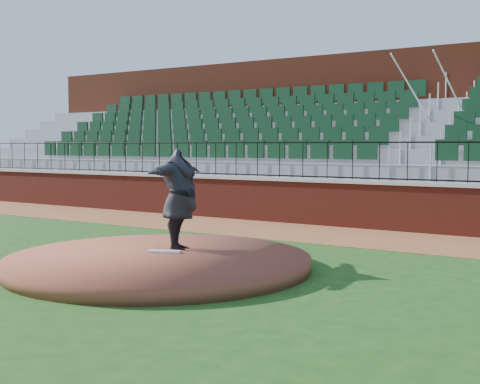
# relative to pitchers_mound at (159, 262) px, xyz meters

# --- Properties ---
(ground) EXTENTS (90.00, 90.00, 0.00)m
(ground) POSITION_rel_pitchers_mound_xyz_m (0.53, 0.35, -0.12)
(ground) COLOR #1B4614
(ground) RESTS_ON ground
(warning_track) EXTENTS (34.00, 3.20, 0.01)m
(warning_track) POSITION_rel_pitchers_mound_xyz_m (0.53, 5.75, -0.12)
(warning_track) COLOR brown
(warning_track) RESTS_ON ground
(field_wall) EXTENTS (34.00, 0.35, 1.20)m
(field_wall) POSITION_rel_pitchers_mound_xyz_m (0.53, 7.35, 0.47)
(field_wall) COLOR maroon
(field_wall) RESTS_ON ground
(wall_cap) EXTENTS (34.00, 0.45, 0.10)m
(wall_cap) POSITION_rel_pitchers_mound_xyz_m (0.53, 7.35, 1.12)
(wall_cap) COLOR #B7B7B7
(wall_cap) RESTS_ON field_wall
(wall_railing) EXTENTS (34.00, 0.05, 1.00)m
(wall_railing) POSITION_rel_pitchers_mound_xyz_m (0.53, 7.35, 1.67)
(wall_railing) COLOR black
(wall_railing) RESTS_ON wall_cap
(seating_stands) EXTENTS (34.00, 5.10, 4.60)m
(seating_stands) POSITION_rel_pitchers_mound_xyz_m (0.53, 10.07, 2.18)
(seating_stands) COLOR gray
(seating_stands) RESTS_ON ground
(concourse_wall) EXTENTS (34.00, 0.50, 5.50)m
(concourse_wall) POSITION_rel_pitchers_mound_xyz_m (0.53, 12.87, 2.62)
(concourse_wall) COLOR maroon
(concourse_wall) RESTS_ON ground
(pitchers_mound) EXTENTS (5.45, 5.45, 0.25)m
(pitchers_mound) POSITION_rel_pitchers_mound_xyz_m (0.00, 0.00, 0.00)
(pitchers_mound) COLOR brown
(pitchers_mound) RESTS_ON ground
(pitching_rubber) EXTENTS (0.62, 0.39, 0.04)m
(pitching_rubber) POSITION_rel_pitchers_mound_xyz_m (-0.12, 0.28, 0.15)
(pitching_rubber) COLOR white
(pitching_rubber) RESTS_ON pitchers_mound
(pitcher) EXTENTS (1.35, 2.43, 1.91)m
(pitcher) POSITION_rel_pitchers_mound_xyz_m (-0.13, 0.77, 1.08)
(pitcher) COLOR black
(pitcher) RESTS_ON pitchers_mound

